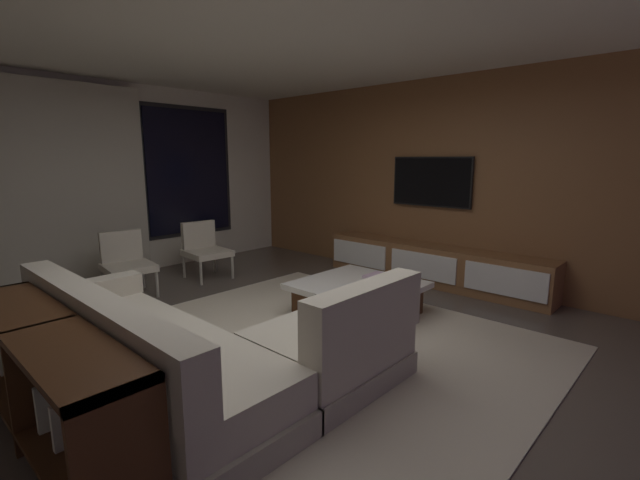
{
  "coord_description": "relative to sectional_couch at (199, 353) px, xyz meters",
  "views": [
    {
      "loc": [
        -2.35,
        -2.62,
        1.65
      ],
      "look_at": [
        0.94,
        0.42,
        0.81
      ],
      "focal_mm": 24.25,
      "sensor_mm": 36.0,
      "label": 1
    }
  ],
  "objects": [
    {
      "name": "area_rug",
      "position": [
        1.18,
        -0.07,
        -0.28
      ],
      "size": [
        3.2,
        3.8,
        0.01
      ],
      "primitive_type": "cube",
      "color": "beige",
      "rests_on": "floor"
    },
    {
      "name": "media_wall",
      "position": [
        3.89,
        0.03,
        1.06
      ],
      "size": [
        0.12,
        7.8,
        2.7
      ],
      "color": "brown",
      "rests_on": "floor"
    },
    {
      "name": "media_console",
      "position": [
        3.6,
        0.08,
        -0.04
      ],
      "size": [
        0.46,
        3.1,
        0.52
      ],
      "color": "brown",
      "rests_on": "floor"
    },
    {
      "name": "floor",
      "position": [
        0.83,
        0.03,
        -0.29
      ],
      "size": [
        9.2,
        9.2,
        0.0
      ],
      "primitive_type": "plane",
      "color": "#564C44"
    },
    {
      "name": "accent_chair_near_window",
      "position": [
        1.73,
        2.64,
        0.14
      ],
      "size": [
        0.58,
        0.6,
        0.78
      ],
      "color": "#B2ADA0",
      "rests_on": "floor"
    },
    {
      "name": "sectional_couch",
      "position": [
        0.0,
        0.0,
        0.0
      ],
      "size": [
        1.98,
        2.5,
        0.82
      ],
      "color": "#B1A997",
      "rests_on": "floor"
    },
    {
      "name": "back_wall_with_window",
      "position": [
        0.77,
        3.65,
        1.05
      ],
      "size": [
        6.6,
        0.3,
        2.7
      ],
      "color": "silver",
      "rests_on": "floor"
    },
    {
      "name": "book_stack_on_coffee_table",
      "position": [
        2.07,
        -0.07,
        0.13
      ],
      "size": [
        0.27,
        0.21,
        0.1
      ],
      "color": "#D07AB2",
      "rests_on": "coffee_table"
    },
    {
      "name": "accent_chair_by_curtain",
      "position": [
        0.63,
        2.64,
        0.14
      ],
      "size": [
        0.6,
        0.62,
        0.78
      ],
      "color": "#B2ADA0",
      "rests_on": "floor"
    },
    {
      "name": "ceiling",
      "position": [
        0.83,
        0.03,
        2.41
      ],
      "size": [
        8.2,
        8.2,
        0.0
      ],
      "primitive_type": "plane",
      "color": "silver"
    },
    {
      "name": "mounted_tv",
      "position": [
        3.78,
        0.28,
        1.06
      ],
      "size": [
        0.05,
        1.15,
        0.66
      ],
      "color": "black"
    },
    {
      "name": "console_table_behind_couch",
      "position": [
        -0.91,
        0.13,
        0.13
      ],
      "size": [
        0.4,
        2.1,
        0.74
      ],
      "color": "#472714",
      "rests_on": "floor"
    },
    {
      "name": "coffee_table",
      "position": [
        1.98,
        0.11,
        -0.1
      ],
      "size": [
        1.16,
        1.16,
        0.36
      ],
      "color": "#472714",
      "rests_on": "floor"
    }
  ]
}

